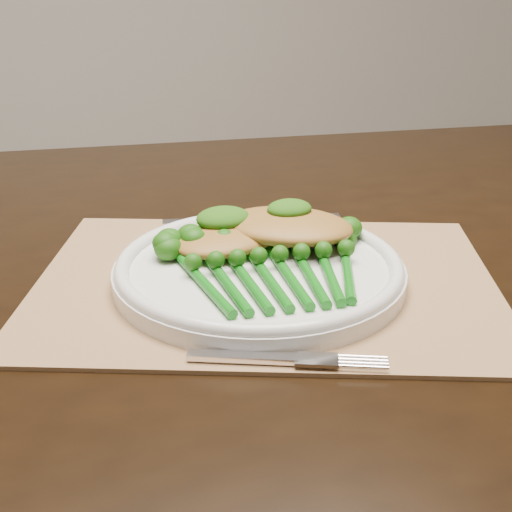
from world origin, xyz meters
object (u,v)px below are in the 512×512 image
object	(u,v)px
chicken_fillet_left	(228,238)
broccolini_bundle	(276,273)
dinner_plate	(259,269)
placemat	(266,282)
dining_table	(251,500)

from	to	relation	value
chicken_fillet_left	broccolini_bundle	world-z (taller)	same
dinner_plate	chicken_fillet_left	bearing A→B (deg)	106.20
chicken_fillet_left	placemat	bearing A→B (deg)	-84.30
dining_table	chicken_fillet_left	xyz separation A→B (m)	(-0.04, -0.06, 0.41)
dinner_plate	chicken_fillet_left	size ratio (longest dim) A/B	2.36
placemat	dinner_plate	world-z (taller)	dinner_plate
dinner_plate	broccolini_bundle	size ratio (longest dim) A/B	1.41
broccolini_bundle	dinner_plate	bearing A→B (deg)	105.90
dining_table	placemat	size ratio (longest dim) A/B	3.85
placemat	dinner_plate	distance (m)	0.02
placemat	dinner_plate	size ratio (longest dim) A/B	1.58
dining_table	broccolini_bundle	size ratio (longest dim) A/B	8.59
dining_table	dinner_plate	bearing A→B (deg)	-97.20
dining_table	placemat	xyz separation A→B (m)	(-0.02, -0.11, 0.37)
dining_table	dinner_plate	distance (m)	0.41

